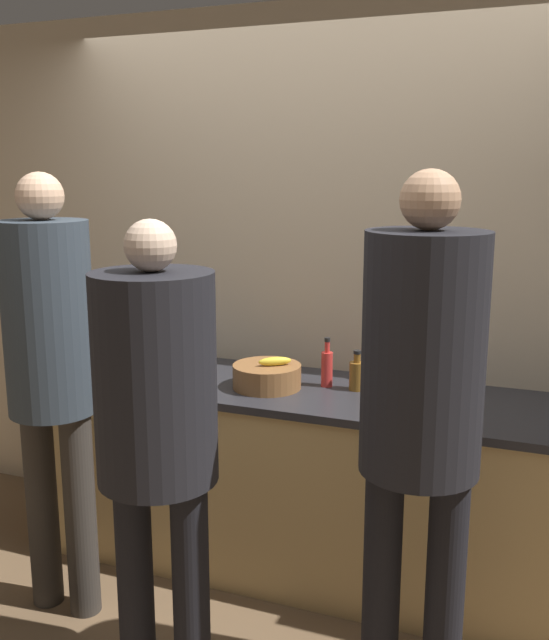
% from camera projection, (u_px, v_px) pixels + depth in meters
% --- Properties ---
extents(ground_plane, '(14.00, 14.00, 0.00)m').
position_uv_depth(ground_plane, '(261.00, 607.00, 3.07)').
color(ground_plane, brown).
extents(wall_back, '(5.20, 0.06, 2.60)m').
position_uv_depth(wall_back, '(317.00, 284.00, 3.46)').
color(wall_back, '#C6B293').
rests_on(wall_back, ground_plane).
extents(counter, '(2.56, 0.71, 0.89)m').
position_uv_depth(counter, '(292.00, 476.00, 3.33)').
color(counter, tan).
rests_on(counter, ground_plane).
extents(person_left, '(0.35, 0.35, 1.84)m').
position_uv_depth(person_left, '(51.00, 358.00, 2.86)').
color(person_left, '#38332D').
rests_on(person_left, ground_plane).
extents(person_center, '(0.41, 0.41, 1.70)m').
position_uv_depth(person_center, '(156.00, 414.00, 2.38)').
color(person_center, black).
rests_on(person_center, ground_plane).
extents(person_right, '(0.39, 0.39, 1.85)m').
position_uv_depth(person_right, '(421.00, 398.00, 2.27)').
color(person_right, black).
rests_on(person_right, ground_plane).
extents(fruit_bowl, '(0.31, 0.31, 0.15)m').
position_uv_depth(fruit_bowl, '(267.00, 376.00, 3.19)').
color(fruit_bowl, brown).
rests_on(fruit_bowl, counter).
extents(utensil_crock, '(0.13, 0.13, 0.28)m').
position_uv_depth(utensil_crock, '(377.00, 363.00, 3.33)').
color(utensil_crock, silver).
rests_on(utensil_crock, counter).
extents(bottle_red, '(0.05, 0.05, 0.23)m').
position_uv_depth(bottle_red, '(327.00, 367.00, 3.21)').
color(bottle_red, red).
rests_on(bottle_red, counter).
extents(bottle_amber, '(0.07, 0.07, 0.18)m').
position_uv_depth(bottle_amber, '(357.00, 375.00, 3.15)').
color(bottle_amber, brown).
rests_on(bottle_amber, counter).
extents(bottle_clear, '(0.07, 0.07, 0.15)m').
position_uv_depth(bottle_clear, '(149.00, 362.00, 3.41)').
color(bottle_clear, silver).
rests_on(bottle_clear, counter).
extents(cup_black, '(0.08, 0.08, 0.09)m').
position_uv_depth(cup_black, '(439.00, 396.00, 2.93)').
color(cup_black, '#28282D').
rests_on(cup_black, counter).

